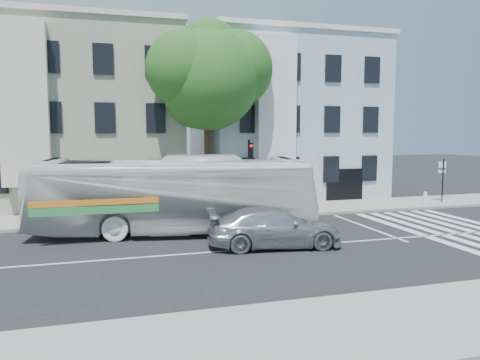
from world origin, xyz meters
name	(u,v)px	position (x,y,z in m)	size (l,w,h in m)	color
ground	(256,249)	(0.00, 0.00, 0.00)	(120.00, 120.00, 0.00)	black
sidewalk_far	(211,213)	(0.00, 8.00, 0.07)	(80.00, 4.00, 0.15)	gray
sidewalk_near	(363,328)	(0.00, -8.00, 0.07)	(80.00, 4.00, 0.15)	gray
building_left	(82,118)	(-7.00, 15.00, 5.50)	(12.00, 10.00, 11.00)	gray
building_right	(283,119)	(7.00, 15.00, 5.50)	(12.00, 10.00, 11.00)	#9BACB8
street_tree	(209,74)	(0.06, 8.74, 7.83)	(7.30, 5.90, 11.10)	#2D2116
bus	(174,195)	(-2.71, 3.76, 1.78)	(12.80, 2.99, 3.56)	silver
sedan	(275,228)	(0.83, 0.13, 0.79)	(5.44, 2.21, 1.58)	#B8BAC0
hedge	(165,212)	(-2.73, 6.80, 0.50)	(8.50, 0.84, 0.70)	#356520
traffic_signal	(250,167)	(2.00, 7.22, 2.71)	(0.44, 0.53, 4.20)	black
fire_hydrant	(425,197)	(13.47, 7.12, 0.54)	(0.42, 0.25, 0.76)	silver
far_sign_pole	(443,175)	(15.00, 7.50, 1.88)	(0.50, 0.20, 2.77)	black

